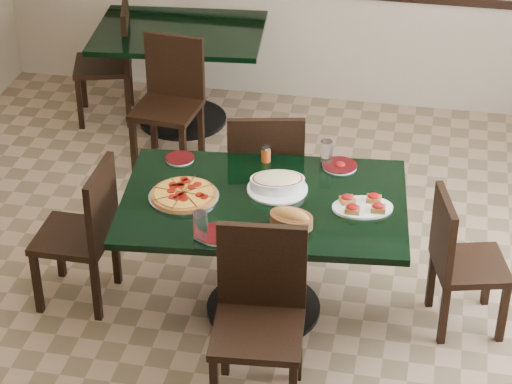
% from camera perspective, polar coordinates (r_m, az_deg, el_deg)
% --- Properties ---
extents(floor, '(5.50, 5.50, 0.00)m').
position_cam_1_polar(floor, '(5.81, -0.73, -6.50)').
color(floor, '#86684D').
rests_on(floor, ground).
extents(room_shell, '(5.50, 5.50, 5.50)m').
position_cam_1_polar(room_shell, '(6.64, 11.15, 9.75)').
color(room_shell, white).
rests_on(room_shell, floor).
extents(main_table, '(1.62, 1.13, 0.75)m').
position_cam_1_polar(main_table, '(5.44, 0.45, -2.05)').
color(main_table, black).
rests_on(main_table, floor).
extents(back_table, '(1.31, 1.01, 0.75)m').
position_cam_1_polar(back_table, '(7.53, -4.34, 7.62)').
color(back_table, black).
rests_on(back_table, floor).
extents(chair_far, '(0.53, 0.53, 0.96)m').
position_cam_1_polar(chair_far, '(6.00, 0.53, 1.12)').
color(chair_far, black).
rests_on(chair_far, floor).
extents(chair_near, '(0.48, 0.48, 0.95)m').
position_cam_1_polar(chair_near, '(4.93, 0.21, -6.66)').
color(chair_near, black).
rests_on(chair_near, floor).
extents(chair_right, '(0.47, 0.47, 0.83)m').
position_cam_1_polar(chair_right, '(5.52, 11.48, -3.64)').
color(chair_right, black).
rests_on(chair_right, floor).
extents(chair_left, '(0.41, 0.41, 0.88)m').
position_cam_1_polar(chair_left, '(5.66, -9.68, -2.04)').
color(chair_left, black).
rests_on(chair_left, floor).
extents(back_chair_near, '(0.47, 0.47, 0.91)m').
position_cam_1_polar(back_chair_near, '(7.01, -4.92, 5.57)').
color(back_chair_near, black).
rests_on(back_chair_near, floor).
extents(back_chair_left, '(0.52, 0.52, 0.91)m').
position_cam_1_polar(back_chair_left, '(7.66, -8.15, 7.70)').
color(back_chair_left, black).
rests_on(back_chair_left, floor).
extents(pepperoni_pizza, '(0.38, 0.38, 0.04)m').
position_cam_1_polar(pepperoni_pizza, '(5.37, -4.15, -0.15)').
color(pepperoni_pizza, silver).
rests_on(pepperoni_pizza, main_table).
extents(lasagna_casserole, '(0.34, 0.33, 0.09)m').
position_cam_1_polar(lasagna_casserole, '(5.41, 1.23, 0.55)').
color(lasagna_casserole, white).
rests_on(lasagna_casserole, main_table).
extents(bread_basket, '(0.27, 0.21, 0.10)m').
position_cam_1_polar(bread_basket, '(5.12, 2.03, -1.52)').
color(bread_basket, brown).
rests_on(bread_basket, main_table).
extents(bruschetta_platter, '(0.37, 0.29, 0.05)m').
position_cam_1_polar(bruschetta_platter, '(5.28, 6.11, -0.74)').
color(bruschetta_platter, white).
rests_on(bruschetta_platter, main_table).
extents(side_plate_near, '(0.20, 0.20, 0.02)m').
position_cam_1_polar(side_plate_near, '(5.06, -2.19, -2.42)').
color(side_plate_near, white).
rests_on(side_plate_near, main_table).
extents(side_plate_far_r, '(0.20, 0.20, 0.03)m').
position_cam_1_polar(side_plate_far_r, '(5.65, 4.81, 1.52)').
color(side_plate_far_r, white).
rests_on(side_plate_far_r, main_table).
extents(side_plate_far_l, '(0.17, 0.17, 0.02)m').
position_cam_1_polar(side_plate_far_l, '(5.72, -4.37, 1.93)').
color(side_plate_far_l, white).
rests_on(side_plate_far_l, main_table).
extents(napkin_setting, '(0.20, 0.20, 0.01)m').
position_cam_1_polar(napkin_setting, '(5.05, -1.62, -2.56)').
color(napkin_setting, white).
rests_on(napkin_setting, main_table).
extents(water_glass_a, '(0.07, 0.07, 0.15)m').
position_cam_1_polar(water_glass_a, '(5.64, 4.04, 2.25)').
color(water_glass_a, white).
rests_on(water_glass_a, main_table).
extents(water_glass_b, '(0.08, 0.08, 0.16)m').
position_cam_1_polar(water_glass_b, '(4.99, -3.19, -2.00)').
color(water_glass_b, white).
rests_on(water_glass_b, main_table).
extents(pepper_shaker, '(0.06, 0.06, 0.09)m').
position_cam_1_polar(pepper_shaker, '(5.67, 0.57, 2.20)').
color(pepper_shaker, '#B64A13').
rests_on(pepper_shaker, main_table).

